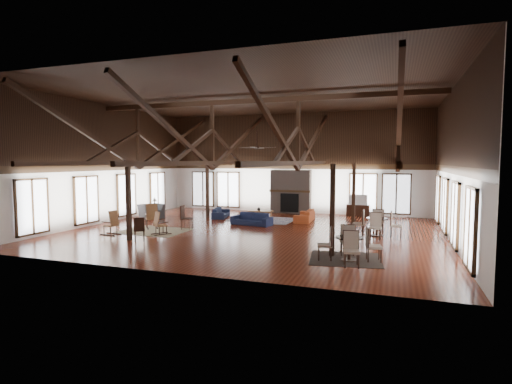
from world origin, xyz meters
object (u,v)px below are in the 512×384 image
(cafe_table_far, at_px, (377,223))
(sofa_navy_front, at_px, (252,219))
(coffee_table, at_px, (260,212))
(armchair, at_px, (151,211))
(cafe_table_near, at_px, (349,244))
(sofa_navy_left, at_px, (221,213))
(sofa_orange, at_px, (305,216))
(tv_console, at_px, (358,210))

(cafe_table_far, bearing_deg, sofa_navy_front, 170.48)
(coffee_table, relative_size, armchair, 1.08)
(armchair, bearing_deg, cafe_table_near, -89.36)
(cafe_table_near, bearing_deg, sofa_navy_left, 136.18)
(sofa_navy_front, relative_size, coffee_table, 1.57)
(sofa_navy_front, xyz_separation_m, cafe_table_near, (5.31, -5.61, 0.23))
(cafe_table_near, bearing_deg, coffee_table, 126.40)
(sofa_navy_front, relative_size, sofa_orange, 0.99)
(sofa_navy_front, distance_m, coffee_table, 1.80)
(sofa_navy_left, distance_m, cafe_table_near, 10.83)
(cafe_table_far, bearing_deg, cafe_table_near, -97.93)
(sofa_orange, distance_m, cafe_table_far, 4.82)
(sofa_navy_front, relative_size, cafe_table_far, 1.00)
(sofa_navy_front, distance_m, tv_console, 6.89)
(armchair, bearing_deg, coffee_table, -47.40)
(coffee_table, xyz_separation_m, cafe_table_near, (5.45, -7.39, 0.09))
(sofa_navy_front, height_order, tv_console, tv_console)
(armchair, bearing_deg, sofa_navy_front, -64.59)
(coffee_table, bearing_deg, cafe_table_near, -54.70)
(sofa_navy_front, xyz_separation_m, cafe_table_far, (5.95, -1.00, 0.23))
(sofa_navy_left, xyz_separation_m, coffee_table, (2.36, -0.10, 0.17))
(sofa_orange, relative_size, armchair, 1.71)
(tv_console, bearing_deg, sofa_orange, -128.64)
(sofa_navy_left, height_order, cafe_table_far, cafe_table_far)
(armchair, relative_size, cafe_table_near, 0.58)
(sofa_navy_left, relative_size, armchair, 1.50)
(armchair, bearing_deg, tv_console, -37.48)
(cafe_table_far, bearing_deg, coffee_table, 155.44)
(cafe_table_near, height_order, cafe_table_far, cafe_table_far)
(cafe_table_near, relative_size, tv_console, 1.62)
(armchair, relative_size, cafe_table_far, 0.59)
(cafe_table_near, distance_m, tv_console, 10.71)
(sofa_orange, height_order, cafe_table_near, cafe_table_near)
(sofa_orange, bearing_deg, armchair, -80.21)
(coffee_table, height_order, armchair, armchair)
(sofa_navy_left, bearing_deg, sofa_navy_front, -139.18)
(coffee_table, bearing_deg, cafe_table_far, -25.67)
(sofa_navy_front, bearing_deg, cafe_table_far, -0.22)
(sofa_orange, bearing_deg, sofa_navy_front, -49.60)
(sofa_navy_front, height_order, coffee_table, sofa_navy_front)
(sofa_navy_front, bearing_deg, cafe_table_near, -37.26)
(sofa_navy_front, relative_size, sofa_navy_left, 1.13)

